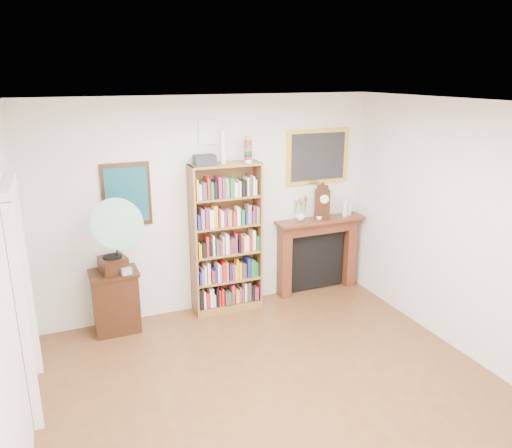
{
  "coord_description": "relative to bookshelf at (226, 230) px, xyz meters",
  "views": [
    {
      "loc": [
        -1.84,
        -3.49,
        3.05
      ],
      "look_at": [
        0.27,
        1.6,
        1.38
      ],
      "focal_mm": 35.0,
      "sensor_mm": 36.0,
      "label": 1
    }
  ],
  "objects": [
    {
      "name": "room",
      "position": [
        -0.15,
        -2.32,
        0.29
      ],
      "size": [
        4.51,
        5.01,
        2.81
      ],
      "color": "brown",
      "rests_on": "ground"
    },
    {
      "name": "teacup",
      "position": [
        1.36,
        -0.02,
        0.02
      ],
      "size": [
        0.08,
        0.08,
        0.06
      ],
      "primitive_type": "imported",
      "rotation": [
        0.0,
        0.0,
        0.03
      ],
      "color": "silver",
      "rests_on": "fireplace"
    },
    {
      "name": "gilt_painting",
      "position": [
        1.4,
        0.16,
        0.85
      ],
      "size": [
        0.95,
        0.04,
        0.75
      ],
      "color": "yellow",
      "rests_on": "back_wall"
    },
    {
      "name": "small_picture",
      "position": [
        -0.15,
        0.16,
        1.25
      ],
      "size": [
        0.26,
        0.04,
        0.3
      ],
      "color": "white",
      "rests_on": "back_wall"
    },
    {
      "name": "cd_stack",
      "position": [
        -1.32,
        -0.17,
        -0.29
      ],
      "size": [
        0.14,
        0.14,
        0.08
      ],
      "primitive_type": "cube",
      "rotation": [
        0.0,
        0.0,
        0.18
      ],
      "color": "#B7B6C3",
      "rests_on": "side_cabinet"
    },
    {
      "name": "teal_poster",
      "position": [
        -1.2,
        0.16,
        0.55
      ],
      "size": [
        0.58,
        0.04,
        0.78
      ],
      "color": "black",
      "rests_on": "back_wall"
    },
    {
      "name": "gramophone",
      "position": [
        -1.44,
        -0.2,
        0.22
      ],
      "size": [
        0.72,
        0.83,
        0.96
      ],
      "rotation": [
        0.0,
        0.0,
        0.2
      ],
      "color": "black",
      "rests_on": "side_cabinet"
    },
    {
      "name": "side_cabinet",
      "position": [
        -1.45,
        -0.04,
        -0.72
      ],
      "size": [
        0.57,
        0.42,
        0.78
      ],
      "primitive_type": "cube",
      "rotation": [
        0.0,
        0.0,
        0.01
      ],
      "color": "black",
      "rests_on": "floor"
    },
    {
      "name": "fireplace",
      "position": [
        1.4,
        0.09,
        -0.46
      ],
      "size": [
        1.3,
        0.31,
        1.1
      ],
      "rotation": [
        0.0,
        0.0,
        0.0
      ],
      "color": "#471D10",
      "rests_on": "floor"
    },
    {
      "name": "door_casing",
      "position": [
        -2.35,
        -1.12,
        0.16
      ],
      "size": [
        0.08,
        1.02,
        2.17
      ],
      "color": "white",
      "rests_on": "left_wall"
    },
    {
      "name": "flower_vase",
      "position": [
        1.11,
        0.07,
        0.06
      ],
      "size": [
        0.15,
        0.15,
        0.14
      ],
      "primitive_type": "imported",
      "rotation": [
        0.0,
        0.0,
        0.17
      ],
      "color": "silver",
      "rests_on": "fireplace"
    },
    {
      "name": "bottle_right",
      "position": [
        1.89,
        0.05,
        0.09
      ],
      "size": [
        0.06,
        0.06,
        0.2
      ],
      "primitive_type": "cylinder",
      "color": "silver",
      "rests_on": "fireplace"
    },
    {
      "name": "mantel_clock",
      "position": [
        1.42,
        0.02,
        0.22
      ],
      "size": [
        0.23,
        0.18,
        0.48
      ],
      "rotation": [
        0.0,
        0.0,
        -0.41
      ],
      "color": "black",
      "rests_on": "fireplace"
    },
    {
      "name": "bottle_left",
      "position": [
        1.79,
        0.02,
        0.11
      ],
      "size": [
        0.07,
        0.07,
        0.24
      ],
      "primitive_type": "cylinder",
      "color": "silver",
      "rests_on": "fireplace"
    },
    {
      "name": "bookshelf",
      "position": [
        0.0,
        0.0,
        0.0
      ],
      "size": [
        0.91,
        0.34,
        2.27
      ],
      "rotation": [
        0.0,
        0.0,
        -0.02
      ],
      "color": "brown",
      "rests_on": "floor"
    }
  ]
}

